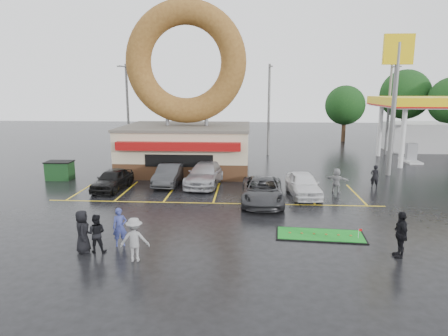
# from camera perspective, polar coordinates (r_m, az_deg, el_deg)

# --- Properties ---
(ground) EXTENTS (120.00, 120.00, 0.00)m
(ground) POSITION_cam_1_polar(r_m,az_deg,el_deg) (20.54, -2.44, -7.74)
(ground) COLOR black
(ground) RESTS_ON ground
(donut_shop) EXTENTS (10.20, 8.70, 13.50)m
(donut_shop) POSITION_cam_1_polar(r_m,az_deg,el_deg) (32.74, -5.36, 7.41)
(donut_shop) COLOR #472B19
(donut_shop) RESTS_ON ground
(gas_station) EXTENTS (12.30, 13.65, 5.90)m
(gas_station) POSITION_cam_1_polar(r_m,az_deg,el_deg) (44.13, 27.75, 6.19)
(gas_station) COLOR silver
(gas_station) RESTS_ON ground
(shell_sign) EXTENTS (2.20, 0.36, 10.60)m
(shell_sign) POSITION_cam_1_polar(r_m,az_deg,el_deg) (33.14, 23.37, 11.63)
(shell_sign) COLOR slate
(shell_sign) RESTS_ON ground
(streetlight_left) EXTENTS (0.40, 2.21, 9.00)m
(streetlight_left) POSITION_cam_1_polar(r_m,az_deg,el_deg) (41.07, -13.63, 8.40)
(streetlight_left) COLOR slate
(streetlight_left) RESTS_ON ground
(streetlight_mid) EXTENTS (0.40, 2.21, 9.00)m
(streetlight_mid) POSITION_cam_1_polar(r_m,az_deg,el_deg) (40.29, 6.43, 8.59)
(streetlight_mid) COLOR slate
(streetlight_mid) RESTS_ON ground
(streetlight_right) EXTENTS (0.40, 2.21, 9.00)m
(streetlight_right) POSITION_cam_1_polar(r_m,az_deg,el_deg) (43.53, 22.51, 8.01)
(streetlight_right) COLOR slate
(streetlight_right) RESTS_ON ground
(tree_far_c) EXTENTS (6.30, 6.30, 9.00)m
(tree_far_c) POSITION_cam_1_polar(r_m,az_deg,el_deg) (56.89, 24.49, 9.53)
(tree_far_c) COLOR #332114
(tree_far_c) RESTS_ON ground
(tree_far_d) EXTENTS (4.90, 4.90, 7.00)m
(tree_far_d) POSITION_cam_1_polar(r_m,az_deg,el_deg) (52.69, 16.90, 8.56)
(tree_far_d) COLOR #332114
(tree_far_d) RESTS_ON ground
(car_black) EXTENTS (2.09, 4.30, 1.42)m
(car_black) POSITION_cam_1_polar(r_m,az_deg,el_deg) (27.66, -15.64, -1.59)
(car_black) COLOR black
(car_black) RESTS_ON ground
(car_dgrey) EXTENTS (1.71, 4.46, 1.45)m
(car_dgrey) POSITION_cam_1_polar(r_m,az_deg,el_deg) (28.32, -7.82, -0.93)
(car_dgrey) COLOR #2A2A2C
(car_dgrey) RESTS_ON ground
(car_silver) EXTENTS (2.77, 5.53, 1.54)m
(car_silver) POSITION_cam_1_polar(r_m,az_deg,el_deg) (28.04, -2.70, -0.86)
(car_silver) COLOR #A7A7AC
(car_silver) RESTS_ON ground
(car_grey) EXTENTS (2.47, 5.30, 1.47)m
(car_grey) POSITION_cam_1_polar(r_m,az_deg,el_deg) (23.78, 5.50, -3.25)
(car_grey) COLOR #323235
(car_grey) RESTS_ON ground
(car_white) EXTENTS (2.14, 4.55, 1.50)m
(car_white) POSITION_cam_1_polar(r_m,az_deg,el_deg) (25.64, 11.25, -2.30)
(car_white) COLOR white
(car_white) RESTS_ON ground
(person_blue) EXTENTS (0.71, 0.59, 1.68)m
(person_blue) POSITION_cam_1_polar(r_m,az_deg,el_deg) (17.94, -14.66, -8.17)
(person_blue) COLOR navy
(person_blue) RESTS_ON ground
(person_blackjkt) EXTENTS (0.85, 0.69, 1.63)m
(person_blackjkt) POSITION_cam_1_polar(r_m,az_deg,el_deg) (17.56, -17.80, -8.87)
(person_blackjkt) COLOR black
(person_blackjkt) RESTS_ON ground
(person_hoodie) EXTENTS (1.22, 0.79, 1.78)m
(person_hoodie) POSITION_cam_1_polar(r_m,az_deg,el_deg) (16.28, -12.66, -9.94)
(person_hoodie) COLOR gray
(person_hoodie) RESTS_ON ground
(person_bystander) EXTENTS (0.83, 1.02, 1.81)m
(person_bystander) POSITION_cam_1_polar(r_m,az_deg,el_deg) (17.69, -19.57, -8.53)
(person_bystander) COLOR black
(person_bystander) RESTS_ON ground
(person_cameraman) EXTENTS (0.47, 1.12, 1.91)m
(person_cameraman) POSITION_cam_1_polar(r_m,az_deg,el_deg) (17.72, 23.91, -8.66)
(person_cameraman) COLOR black
(person_cameraman) RESTS_ON ground
(person_walker_near) EXTENTS (1.55, 1.09, 1.61)m
(person_walker_near) POSITION_cam_1_polar(r_m,az_deg,el_deg) (26.96, 15.78, -1.72)
(person_walker_near) COLOR gray
(person_walker_near) RESTS_ON ground
(person_walker_far) EXTENTS (0.61, 0.43, 1.59)m
(person_walker_far) POSITION_cam_1_polar(r_m,az_deg,el_deg) (28.97, 20.72, -1.16)
(person_walker_far) COLOR black
(person_walker_far) RESTS_ON ground
(dumpster) EXTENTS (1.81, 1.22, 1.30)m
(dumpster) POSITION_cam_1_polar(r_m,az_deg,el_deg) (32.06, -22.41, -0.38)
(dumpster) COLOR #19411C
(dumpster) RESTS_ON ground
(putting_green) EXTENTS (4.17, 2.04, 0.51)m
(putting_green) POSITION_cam_1_polar(r_m,az_deg,el_deg) (19.27, 13.55, -9.28)
(putting_green) COLOR black
(putting_green) RESTS_ON ground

